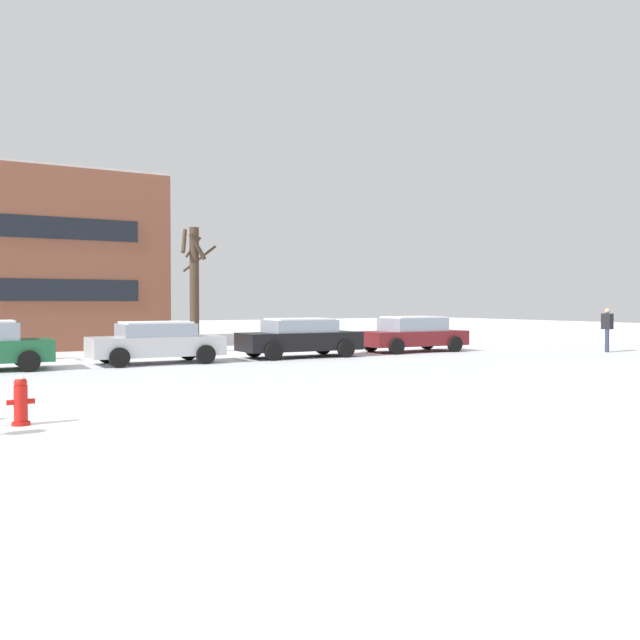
{
  "coord_description": "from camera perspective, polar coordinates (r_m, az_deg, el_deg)",
  "views": [
    {
      "loc": [
        -1.63,
        -14.05,
        2.05
      ],
      "look_at": [
        9.55,
        5.27,
        1.48
      ],
      "focal_mm": 38.87,
      "sensor_mm": 36.0,
      "label": 1
    }
  ],
  "objects": [
    {
      "name": "road_surface",
      "position": [
        17.74,
        -24.68,
        -5.3
      ],
      "size": [
        80.0,
        8.99,
        0.0
      ],
      "color": "silver",
      "rests_on": "ground"
    },
    {
      "name": "fire_hydrant",
      "position": [
        12.64,
        -23.42,
        -6.07
      ],
      "size": [
        0.44,
        0.3,
        0.84
      ],
      "color": "red",
      "rests_on": "ground"
    },
    {
      "name": "parked_car_black",
      "position": [
        25.77,
        -1.68,
        -1.43
      ],
      "size": [
        4.59,
        2.1,
        1.46
      ],
      "color": "black",
      "rests_on": "ground"
    },
    {
      "name": "tree_far_right",
      "position": [
        28.85,
        -10.32,
        2.85
      ],
      "size": [
        1.68,
        1.47,
        5.12
      ],
      "color": "#423326",
      "rests_on": "ground"
    },
    {
      "name": "parked_car_silver",
      "position": [
        23.74,
        -13.35,
        -1.77
      ],
      "size": [
        4.38,
        2.17,
        1.41
      ],
      "color": "silver",
      "rests_on": "ground"
    },
    {
      "name": "parked_car_maroon",
      "position": [
        28.89,
        7.64,
        -1.13
      ],
      "size": [
        4.54,
        2.19,
        1.47
      ],
      "color": "maroon",
      "rests_on": "ground"
    },
    {
      "name": "ground_plane",
      "position": [
        14.29,
        -23.36,
        -6.91
      ],
      "size": [
        120.0,
        120.0,
        0.0
      ],
      "primitive_type": "plane",
      "color": "white"
    },
    {
      "name": "pedestrian_crossing",
      "position": [
        30.8,
        22.56,
        -0.49
      ],
      "size": [
        0.35,
        0.42,
        1.81
      ],
      "color": "#2D334C",
      "rests_on": "ground"
    }
  ]
}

